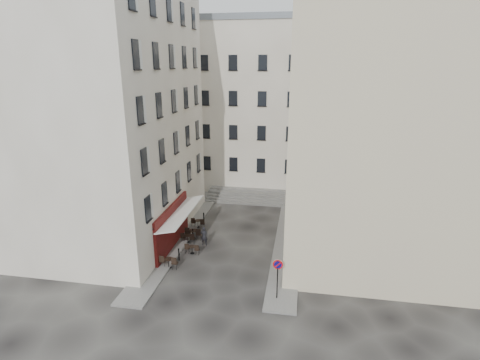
% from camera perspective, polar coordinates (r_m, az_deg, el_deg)
% --- Properties ---
extents(ground, '(90.00, 90.00, 0.00)m').
position_cam_1_polar(ground, '(28.69, -2.31, -11.69)').
color(ground, black).
rests_on(ground, ground).
extents(sidewalk_left, '(2.00, 22.00, 0.12)m').
position_cam_1_polar(sidewalk_left, '(33.20, -8.53, -7.54)').
color(sidewalk_left, slate).
rests_on(sidewalk_left, ground).
extents(sidewalk_right, '(2.00, 18.00, 0.12)m').
position_cam_1_polar(sidewalk_right, '(30.80, 7.22, -9.54)').
color(sidewalk_right, slate).
rests_on(sidewalk_right, ground).
extents(building_left, '(12.20, 16.20, 20.60)m').
position_cam_1_polar(building_left, '(31.97, -20.36, 9.80)').
color(building_left, beige).
rests_on(building_left, ground).
extents(building_right, '(12.20, 14.20, 18.60)m').
position_cam_1_polar(building_right, '(28.83, 20.06, 7.10)').
color(building_right, beige).
rests_on(building_right, ground).
extents(building_back, '(18.20, 10.20, 18.60)m').
position_cam_1_polar(building_back, '(44.21, 1.50, 11.34)').
color(building_back, beige).
rests_on(building_back, ground).
extents(cafe_storefront, '(1.74, 7.30, 3.50)m').
position_cam_1_polar(cafe_storefront, '(29.82, -10.14, -6.76)').
color(cafe_storefront, '#450F09').
rests_on(cafe_storefront, ground).
extents(stone_steps, '(9.00, 3.15, 0.80)m').
position_cam_1_polar(stone_steps, '(39.83, 1.47, -2.51)').
color(stone_steps, '#62605D').
rests_on(stone_steps, ground).
extents(bollard_near, '(0.12, 0.12, 0.98)m').
position_cam_1_polar(bollard_near, '(28.39, -9.30, -11.05)').
color(bollard_near, black).
rests_on(bollard_near, ground).
extents(bollard_mid, '(0.12, 0.12, 0.98)m').
position_cam_1_polar(bollard_mid, '(31.35, -7.23, -8.09)').
color(bollard_mid, black).
rests_on(bollard_mid, ground).
extents(bollard_far, '(0.12, 0.12, 0.98)m').
position_cam_1_polar(bollard_far, '(34.41, -5.54, -5.65)').
color(bollard_far, black).
rests_on(bollard_far, ground).
extents(no_parking_sign, '(0.63, 0.10, 2.75)m').
position_cam_1_polar(no_parking_sign, '(23.25, 5.75, -13.74)').
color(no_parking_sign, black).
rests_on(no_parking_sign, ground).
extents(bistro_table_a, '(1.32, 0.62, 0.93)m').
position_cam_1_polar(bistro_table_a, '(27.57, -10.80, -12.17)').
color(bistro_table_a, black).
rests_on(bistro_table_a, ground).
extents(bistro_table_b, '(1.14, 0.54, 0.80)m').
position_cam_1_polar(bistro_table_b, '(29.19, -7.29, -10.37)').
color(bistro_table_b, black).
rests_on(bistro_table_b, ground).
extents(bistro_table_c, '(1.17, 0.55, 0.82)m').
position_cam_1_polar(bistro_table_c, '(30.93, -7.94, -8.72)').
color(bistro_table_c, black).
rests_on(bistro_table_c, ground).
extents(bistro_table_d, '(1.39, 0.65, 0.98)m').
position_cam_1_polar(bistro_table_d, '(31.42, -7.11, -8.08)').
color(bistro_table_d, black).
rests_on(bistro_table_d, ground).
extents(bistro_table_e, '(1.23, 0.58, 0.87)m').
position_cam_1_polar(bistro_table_e, '(33.48, -6.41, -6.51)').
color(bistro_table_e, black).
rests_on(bistro_table_e, ground).
extents(pedestrian, '(0.58, 0.38, 1.58)m').
position_cam_1_polar(pedestrian, '(30.22, -5.50, -8.49)').
color(pedestrian, black).
rests_on(pedestrian, ground).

